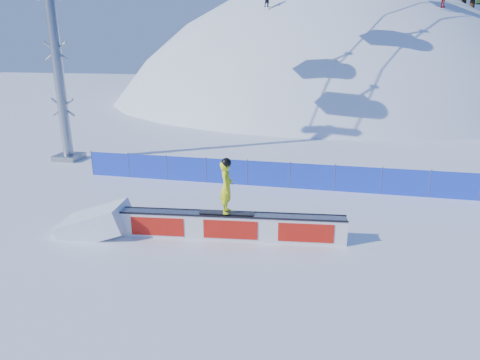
# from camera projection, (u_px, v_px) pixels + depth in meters

# --- Properties ---
(ground) EXTENTS (160.00, 160.00, 0.00)m
(ground) POSITION_uv_depth(u_px,v_px,m) (304.00, 229.00, 15.34)
(ground) COLOR white
(ground) RESTS_ON ground
(snow_hill) EXTENTS (64.00, 64.00, 64.00)m
(snow_hill) POSITION_uv_depth(u_px,v_px,m) (320.00, 227.00, 59.89)
(snow_hill) COLOR white
(snow_hill) RESTS_ON ground
(safety_fence) EXTENTS (22.05, 0.05, 1.30)m
(safety_fence) POSITION_uv_depth(u_px,v_px,m) (312.00, 177.00, 19.35)
(safety_fence) COLOR blue
(safety_fence) RESTS_ON ground
(rail_box) EXTENTS (7.67, 1.38, 0.92)m
(rail_box) POSITION_uv_depth(u_px,v_px,m) (231.00, 226.00, 14.43)
(rail_box) COLOR white
(rail_box) RESTS_ON ground
(snow_ramp) EXTENTS (2.58, 1.77, 1.51)m
(snow_ramp) POSITION_uv_depth(u_px,v_px,m) (97.00, 232.00, 15.04)
(snow_ramp) COLOR white
(snow_ramp) RESTS_ON ground
(snowboarder) EXTENTS (1.86, 0.68, 1.91)m
(snowboarder) POSITION_uv_depth(u_px,v_px,m) (226.00, 187.00, 14.02)
(snowboarder) COLOR black
(snowboarder) RESTS_ON rail_box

